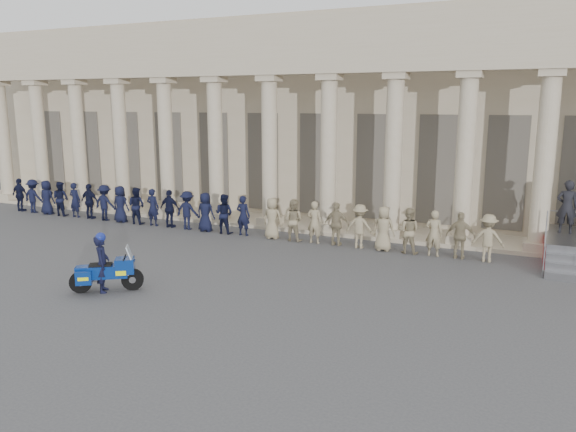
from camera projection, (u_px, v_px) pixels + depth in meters
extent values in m
plane|color=#434346|center=(188.00, 286.00, 16.20)|extent=(90.00, 90.00, 0.00)
cube|color=tan|center=(352.00, 117.00, 28.70)|extent=(40.00, 10.00, 9.00)
cube|color=tan|center=(305.00, 225.00, 24.04)|extent=(40.00, 2.60, 0.15)
cube|color=tan|center=(299.00, 62.00, 22.00)|extent=(35.80, 1.00, 1.00)
cube|color=tan|center=(299.00, 32.00, 21.78)|extent=(35.80, 1.00, 1.20)
cube|color=tan|center=(9.00, 196.00, 30.10)|extent=(0.90, 0.90, 0.30)
cylinder|color=tan|center=(4.00, 141.00, 29.52)|extent=(0.64, 0.64, 5.60)
cube|color=tan|center=(45.00, 199.00, 29.06)|extent=(0.90, 0.90, 0.30)
cylinder|color=tan|center=(40.00, 142.00, 28.47)|extent=(0.64, 0.64, 5.60)
cube|color=tan|center=(35.00, 83.00, 27.89)|extent=(0.85, 0.85, 0.24)
cube|color=tan|center=(83.00, 203.00, 28.01)|extent=(0.90, 0.90, 0.30)
cylinder|color=tan|center=(79.00, 143.00, 27.42)|extent=(0.64, 0.64, 5.60)
cube|color=tan|center=(74.00, 82.00, 26.84)|extent=(0.85, 0.85, 0.24)
cube|color=tan|center=(124.00, 207.00, 26.96)|extent=(0.90, 0.90, 0.30)
cylinder|color=tan|center=(121.00, 145.00, 26.37)|extent=(0.64, 0.64, 5.60)
cube|color=tan|center=(117.00, 81.00, 25.79)|extent=(0.85, 0.85, 0.24)
cube|color=tan|center=(169.00, 211.00, 25.91)|extent=(0.90, 0.90, 0.30)
cylinder|color=tan|center=(166.00, 147.00, 25.32)|extent=(0.64, 0.64, 5.60)
cube|color=tan|center=(163.00, 80.00, 24.74)|extent=(0.85, 0.85, 0.24)
cube|color=tan|center=(217.00, 215.00, 24.86)|extent=(0.90, 0.90, 0.30)
cylinder|color=tan|center=(216.00, 149.00, 24.27)|extent=(0.64, 0.64, 5.60)
cube|color=tan|center=(214.00, 79.00, 23.69)|extent=(0.85, 0.85, 0.24)
cube|color=tan|center=(270.00, 220.00, 23.81)|extent=(0.90, 0.90, 0.30)
cylinder|color=tan|center=(269.00, 151.00, 23.22)|extent=(0.64, 0.64, 5.60)
cube|color=tan|center=(269.00, 78.00, 22.64)|extent=(0.85, 0.85, 0.24)
cube|color=tan|center=(327.00, 226.00, 22.76)|extent=(0.90, 0.90, 0.30)
cylinder|color=tan|center=(328.00, 153.00, 22.17)|extent=(0.64, 0.64, 5.60)
cube|color=tan|center=(330.00, 77.00, 21.59)|extent=(0.85, 0.85, 0.24)
cube|color=tan|center=(390.00, 232.00, 21.71)|extent=(0.90, 0.90, 0.30)
cylinder|color=tan|center=(393.00, 156.00, 21.12)|extent=(0.64, 0.64, 5.60)
cube|color=tan|center=(396.00, 76.00, 20.54)|extent=(0.85, 0.85, 0.24)
cube|color=tan|center=(460.00, 238.00, 20.66)|extent=(0.90, 0.90, 0.30)
cylinder|color=tan|center=(465.00, 158.00, 20.07)|extent=(0.64, 0.64, 5.60)
cube|color=tan|center=(470.00, 74.00, 19.49)|extent=(0.85, 0.85, 0.24)
cube|color=tan|center=(537.00, 246.00, 19.61)|extent=(0.90, 0.90, 0.30)
cylinder|color=tan|center=(544.00, 161.00, 19.02)|extent=(0.64, 0.64, 5.60)
cube|color=tan|center=(552.00, 73.00, 18.45)|extent=(0.85, 0.85, 0.24)
cube|color=black|center=(53.00, 152.00, 30.94)|extent=(1.30, 0.12, 4.20)
cube|color=black|center=(89.00, 153.00, 29.89)|extent=(1.30, 0.12, 4.20)
cube|color=black|center=(128.00, 155.00, 28.84)|extent=(1.30, 0.12, 4.20)
cube|color=black|center=(170.00, 157.00, 27.79)|extent=(1.30, 0.12, 4.20)
cube|color=black|center=(215.00, 159.00, 26.74)|extent=(1.30, 0.12, 4.20)
cube|color=black|center=(264.00, 162.00, 25.69)|extent=(1.30, 0.12, 4.20)
cube|color=black|center=(316.00, 164.00, 24.64)|extent=(1.30, 0.12, 4.20)
cube|color=black|center=(374.00, 167.00, 23.59)|extent=(1.30, 0.12, 4.20)
cube|color=black|center=(437.00, 170.00, 22.54)|extent=(1.30, 0.12, 4.20)
cube|color=black|center=(506.00, 173.00, 21.49)|extent=(1.30, 0.12, 4.20)
imported|color=black|center=(20.00, 195.00, 27.27)|extent=(0.94, 0.39, 1.61)
imported|color=black|center=(33.00, 196.00, 26.92)|extent=(1.04, 0.60, 1.61)
imported|color=black|center=(47.00, 197.00, 26.56)|extent=(0.79, 0.51, 1.61)
imported|color=black|center=(61.00, 199.00, 26.21)|extent=(0.78, 0.61, 1.61)
imported|color=black|center=(75.00, 200.00, 25.85)|extent=(0.59, 0.39, 1.61)
imported|color=black|center=(90.00, 201.00, 25.49)|extent=(0.94, 0.39, 1.61)
imported|color=black|center=(105.00, 203.00, 25.14)|extent=(1.04, 0.60, 1.61)
imported|color=black|center=(120.00, 204.00, 24.78)|extent=(0.79, 0.51, 1.61)
imported|color=black|center=(136.00, 206.00, 24.42)|extent=(0.78, 0.61, 1.61)
imported|color=black|center=(153.00, 207.00, 24.07)|extent=(0.59, 0.39, 1.61)
imported|color=black|center=(170.00, 209.00, 23.71)|extent=(0.94, 0.39, 1.61)
imported|color=black|center=(187.00, 210.00, 23.35)|extent=(1.04, 0.60, 1.61)
imported|color=black|center=(205.00, 212.00, 23.00)|extent=(0.79, 0.51, 1.61)
imported|color=black|center=(224.00, 214.00, 22.64)|extent=(0.78, 0.61, 1.61)
imported|color=black|center=(243.00, 216.00, 22.28)|extent=(0.59, 0.39, 1.61)
imported|color=gray|center=(272.00, 218.00, 21.77)|extent=(0.79, 0.51, 1.61)
imported|color=gray|center=(293.00, 220.00, 21.41)|extent=(0.78, 0.61, 1.61)
imported|color=gray|center=(315.00, 222.00, 21.05)|extent=(0.59, 0.39, 1.61)
imported|color=gray|center=(337.00, 224.00, 20.70)|extent=(0.94, 0.39, 1.61)
imported|color=gray|center=(360.00, 226.00, 20.34)|extent=(1.04, 0.60, 1.61)
imported|color=gray|center=(384.00, 229.00, 19.98)|extent=(0.79, 0.51, 1.61)
imported|color=gray|center=(408.00, 231.00, 19.63)|extent=(0.78, 0.61, 1.61)
imported|color=gray|center=(434.00, 233.00, 19.27)|extent=(0.59, 0.39, 1.61)
imported|color=gray|center=(460.00, 236.00, 18.91)|extent=(0.94, 0.39, 1.61)
imported|color=gray|center=(488.00, 238.00, 18.56)|extent=(1.04, 0.60, 1.61)
cube|color=#A60D16|center=(544.00, 247.00, 19.11)|extent=(0.04, 3.13, 0.79)
cube|color=gray|center=(564.00, 277.00, 16.73)|extent=(1.10, 0.28, 0.22)
cube|color=gray|center=(565.00, 267.00, 16.93)|extent=(1.10, 0.28, 0.22)
cube|color=gray|center=(565.00, 258.00, 17.14)|extent=(1.10, 0.28, 0.22)
cube|color=gray|center=(566.00, 249.00, 17.35)|extent=(1.10, 0.28, 0.22)
imported|color=black|center=(567.00, 207.00, 18.78)|extent=(0.66, 0.43, 1.80)
cylinder|color=black|center=(133.00, 279.00, 15.84)|extent=(0.58, 0.46, 0.62)
cylinder|color=black|center=(81.00, 282.00, 15.60)|extent=(0.58, 0.46, 0.62)
cube|color=navy|center=(108.00, 271.00, 15.68)|extent=(1.11, 0.93, 0.35)
cube|color=navy|center=(125.00, 265.00, 15.73)|extent=(0.70, 0.69, 0.42)
cube|color=silver|center=(125.00, 273.00, 15.77)|extent=(0.33, 0.35, 0.11)
cube|color=#B2BFCC|center=(130.00, 254.00, 15.69)|extent=(0.40, 0.46, 0.50)
cube|color=black|center=(101.00, 265.00, 15.61)|extent=(0.68, 0.61, 0.09)
cube|color=navy|center=(82.00, 270.00, 15.54)|extent=(0.45, 0.45, 0.21)
cube|color=navy|center=(84.00, 278.00, 15.30)|extent=(0.46, 0.41, 0.37)
cube|color=#E7F50C|center=(84.00, 278.00, 15.30)|extent=(0.36, 0.34, 0.09)
cube|color=navy|center=(87.00, 272.00, 15.87)|extent=(0.46, 0.41, 0.37)
cube|color=#E7F50C|center=(87.00, 272.00, 15.87)|extent=(0.36, 0.34, 0.09)
cylinder|color=silver|center=(93.00, 280.00, 15.87)|extent=(0.51, 0.39, 0.09)
cylinder|color=black|center=(124.00, 258.00, 15.68)|extent=(0.40, 0.56, 0.03)
imported|color=black|center=(102.00, 264.00, 15.61)|extent=(0.65, 0.70, 1.62)
sphere|color=navy|center=(100.00, 237.00, 15.46)|extent=(0.28, 0.28, 0.28)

